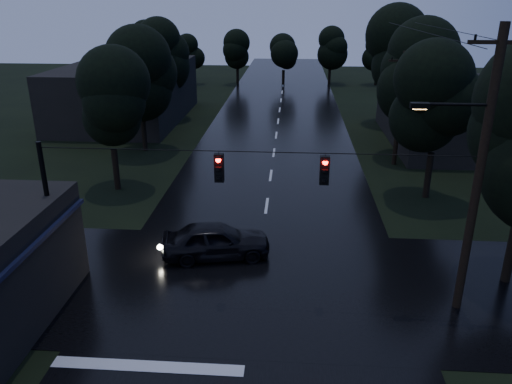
# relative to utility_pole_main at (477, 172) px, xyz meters

# --- Properties ---
(main_road) EXTENTS (12.00, 120.00, 0.02)m
(main_road) POSITION_rel_utility_pole_main_xyz_m (-7.41, 19.00, -5.26)
(main_road) COLOR black
(main_road) RESTS_ON ground
(cross_street) EXTENTS (60.00, 9.00, 0.02)m
(cross_street) POSITION_rel_utility_pole_main_xyz_m (-7.41, 1.00, -5.26)
(cross_street) COLOR black
(cross_street) RESTS_ON ground
(building_far_right) EXTENTS (10.00, 14.00, 4.40)m
(building_far_right) POSITION_rel_utility_pole_main_xyz_m (6.59, 23.00, -3.06)
(building_far_right) COLOR black
(building_far_right) RESTS_ON ground
(building_far_left) EXTENTS (10.00, 16.00, 5.00)m
(building_far_left) POSITION_rel_utility_pole_main_xyz_m (-21.41, 29.00, -2.76)
(building_far_left) COLOR black
(building_far_left) RESTS_ON ground
(utility_pole_main) EXTENTS (3.50, 0.30, 10.00)m
(utility_pole_main) POSITION_rel_utility_pole_main_xyz_m (0.00, 0.00, 0.00)
(utility_pole_main) COLOR black
(utility_pole_main) RESTS_ON ground
(utility_pole_far) EXTENTS (2.00, 0.30, 7.50)m
(utility_pole_far) POSITION_rel_utility_pole_main_xyz_m (0.89, 17.00, -1.38)
(utility_pole_far) COLOR black
(utility_pole_far) RESTS_ON ground
(anchor_pole_left) EXTENTS (0.18, 0.18, 6.00)m
(anchor_pole_left) POSITION_rel_utility_pole_main_xyz_m (-14.91, 0.00, -2.26)
(anchor_pole_left) COLOR black
(anchor_pole_left) RESTS_ON ground
(span_signals) EXTENTS (15.00, 0.37, 1.12)m
(span_signals) POSITION_rel_utility_pole_main_xyz_m (-6.85, -0.01, -0.01)
(span_signals) COLOR black
(span_signals) RESTS_ON ground
(tree_left_a) EXTENTS (3.92, 3.92, 8.26)m
(tree_left_a) POSITION_rel_utility_pole_main_xyz_m (-16.41, 11.00, -0.02)
(tree_left_a) COLOR black
(tree_left_a) RESTS_ON ground
(tree_left_b) EXTENTS (4.20, 4.20, 8.85)m
(tree_left_b) POSITION_rel_utility_pole_main_xyz_m (-17.01, 19.00, 0.36)
(tree_left_b) COLOR black
(tree_left_b) RESTS_ON ground
(tree_left_c) EXTENTS (4.48, 4.48, 9.44)m
(tree_left_c) POSITION_rel_utility_pole_main_xyz_m (-17.61, 29.00, 0.74)
(tree_left_c) COLOR black
(tree_left_c) RESTS_ON ground
(tree_right_a) EXTENTS (4.20, 4.20, 8.85)m
(tree_right_a) POSITION_rel_utility_pole_main_xyz_m (1.59, 11.00, 0.36)
(tree_right_a) COLOR black
(tree_right_a) RESTS_ON ground
(tree_right_b) EXTENTS (4.48, 4.48, 9.44)m
(tree_right_b) POSITION_rel_utility_pole_main_xyz_m (2.19, 19.00, 0.74)
(tree_right_b) COLOR black
(tree_right_b) RESTS_ON ground
(tree_right_c) EXTENTS (4.76, 4.76, 10.03)m
(tree_right_c) POSITION_rel_utility_pole_main_xyz_m (2.79, 29.00, 1.11)
(tree_right_c) COLOR black
(tree_right_c) RESTS_ON ground
(car) EXTENTS (4.96, 2.75, 1.60)m
(car) POSITION_rel_utility_pole_main_xyz_m (-9.31, 3.15, -4.46)
(car) COLOR black
(car) RESTS_ON ground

